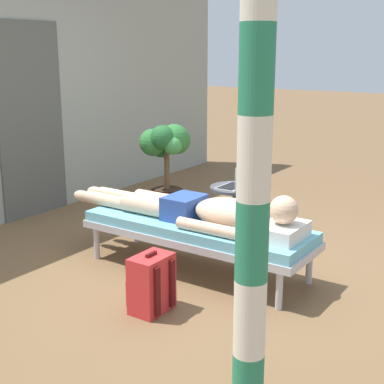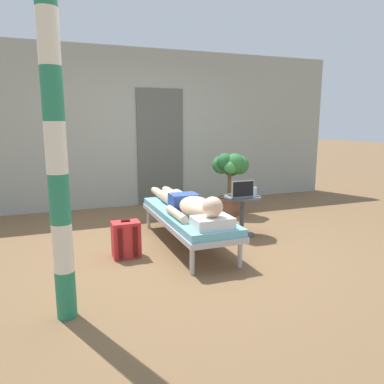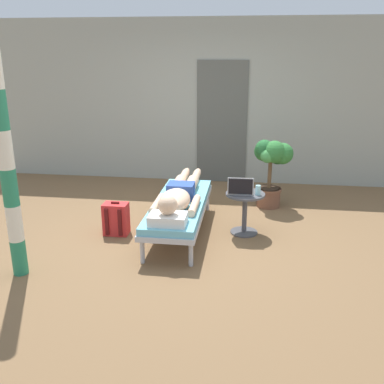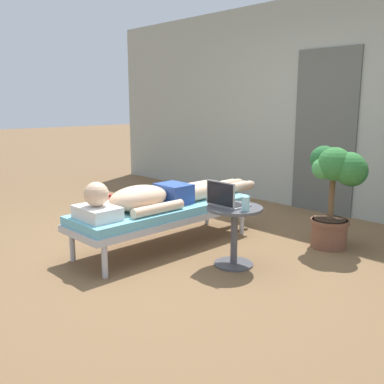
{
  "view_description": "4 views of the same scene",
  "coord_description": "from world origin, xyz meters",
  "px_view_note": "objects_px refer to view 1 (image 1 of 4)",
  "views": [
    {
      "loc": [
        -3.57,
        -2.31,
        1.74
      ],
      "look_at": [
        -0.06,
        0.08,
        0.65
      ],
      "focal_mm": 51.69,
      "sensor_mm": 36.0,
      "label": 1
    },
    {
      "loc": [
        -1.55,
        -4.03,
        1.49
      ],
      "look_at": [
        0.1,
        0.29,
        0.59
      ],
      "focal_mm": 34.65,
      "sensor_mm": 36.0,
      "label": 2
    },
    {
      "loc": [
        0.77,
        -4.96,
        2.19
      ],
      "look_at": [
        0.11,
        -0.08,
        0.58
      ],
      "focal_mm": 40.74,
      "sensor_mm": 36.0,
      "label": 3
    },
    {
      "loc": [
        3.07,
        -2.61,
        1.4
      ],
      "look_at": [
        0.13,
        0.21,
        0.55
      ],
      "focal_mm": 40.55,
      "sensor_mm": 36.0,
      "label": 4
    }
  ],
  "objects_px": {
    "side_table": "(236,204)",
    "backpack": "(151,284)",
    "lounge_chair": "(197,230)",
    "person_reclining": "(204,211)",
    "drink_glass": "(248,178)",
    "potted_plant": "(167,154)",
    "porch_post": "(254,158)",
    "laptop": "(238,183)"
  },
  "relations": [
    {
      "from": "person_reclining",
      "to": "drink_glass",
      "type": "xyz_separation_m",
      "value": [
        0.95,
        0.13,
        0.07
      ]
    },
    {
      "from": "laptop",
      "to": "porch_post",
      "type": "relative_size",
      "value": 0.12
    },
    {
      "from": "lounge_chair",
      "to": "person_reclining",
      "type": "relative_size",
      "value": 0.88
    },
    {
      "from": "backpack",
      "to": "porch_post",
      "type": "xyz_separation_m",
      "value": [
        -0.68,
        -1.12,
        1.1
      ]
    },
    {
      "from": "person_reclining",
      "to": "porch_post",
      "type": "distance_m",
      "value": 2.03
    },
    {
      "from": "side_table",
      "to": "laptop",
      "type": "relative_size",
      "value": 1.69
    },
    {
      "from": "person_reclining",
      "to": "potted_plant",
      "type": "relative_size",
      "value": 2.19
    },
    {
      "from": "person_reclining",
      "to": "laptop",
      "type": "height_order",
      "value": "laptop"
    },
    {
      "from": "drink_glass",
      "to": "laptop",
      "type": "bearing_deg",
      "value": -176.96
    },
    {
      "from": "person_reclining",
      "to": "side_table",
      "type": "distance_m",
      "value": 0.84
    },
    {
      "from": "lounge_chair",
      "to": "laptop",
      "type": "height_order",
      "value": "laptop"
    },
    {
      "from": "lounge_chair",
      "to": "porch_post",
      "type": "xyz_separation_m",
      "value": [
        -1.45,
        -1.26,
        0.95
      ]
    },
    {
      "from": "side_table",
      "to": "laptop",
      "type": "bearing_deg",
      "value": -139.48
    },
    {
      "from": "drink_glass",
      "to": "porch_post",
      "type": "bearing_deg",
      "value": -151.17
    },
    {
      "from": "laptop",
      "to": "drink_glass",
      "type": "bearing_deg",
      "value": 3.04
    },
    {
      "from": "drink_glass",
      "to": "backpack",
      "type": "relative_size",
      "value": 0.28
    },
    {
      "from": "drink_glass",
      "to": "potted_plant",
      "type": "bearing_deg",
      "value": 79.37
    },
    {
      "from": "lounge_chair",
      "to": "backpack",
      "type": "distance_m",
      "value": 0.8
    },
    {
      "from": "side_table",
      "to": "backpack",
      "type": "distance_m",
      "value": 1.6
    },
    {
      "from": "lounge_chair",
      "to": "laptop",
      "type": "xyz_separation_m",
      "value": [
        0.74,
        0.05,
        0.24
      ]
    },
    {
      "from": "laptop",
      "to": "lounge_chair",
      "type": "bearing_deg",
      "value": -175.97
    },
    {
      "from": "potted_plant",
      "to": "porch_post",
      "type": "height_order",
      "value": "porch_post"
    },
    {
      "from": "person_reclining",
      "to": "drink_glass",
      "type": "relative_size",
      "value": 18.35
    },
    {
      "from": "drink_glass",
      "to": "potted_plant",
      "type": "distance_m",
      "value": 1.12
    },
    {
      "from": "side_table",
      "to": "drink_glass",
      "type": "xyz_separation_m",
      "value": [
        0.15,
        -0.04,
        0.23
      ]
    },
    {
      "from": "porch_post",
      "to": "lounge_chair",
      "type": "bearing_deg",
      "value": 40.99
    },
    {
      "from": "lounge_chair",
      "to": "person_reclining",
      "type": "height_order",
      "value": "person_reclining"
    },
    {
      "from": "backpack",
      "to": "person_reclining",
      "type": "bearing_deg",
      "value": 5.34
    },
    {
      "from": "lounge_chair",
      "to": "porch_post",
      "type": "distance_m",
      "value": 2.14
    },
    {
      "from": "person_reclining",
      "to": "laptop",
      "type": "bearing_deg",
      "value": 9.27
    },
    {
      "from": "person_reclining",
      "to": "lounge_chair",
      "type": "bearing_deg",
      "value": 90.0
    },
    {
      "from": "laptop",
      "to": "drink_glass",
      "type": "distance_m",
      "value": 0.21
    },
    {
      "from": "laptop",
      "to": "potted_plant",
      "type": "distance_m",
      "value": 1.19
    },
    {
      "from": "person_reclining",
      "to": "porch_post",
      "type": "height_order",
      "value": "porch_post"
    },
    {
      "from": "side_table",
      "to": "person_reclining",
      "type": "bearing_deg",
      "value": -167.88
    },
    {
      "from": "person_reclining",
      "to": "potted_plant",
      "type": "bearing_deg",
      "value": 46.68
    },
    {
      "from": "lounge_chair",
      "to": "laptop",
      "type": "distance_m",
      "value": 0.78
    },
    {
      "from": "laptop",
      "to": "backpack",
      "type": "distance_m",
      "value": 1.58
    },
    {
      "from": "side_table",
      "to": "potted_plant",
      "type": "relative_size",
      "value": 0.53
    },
    {
      "from": "person_reclining",
      "to": "side_table",
      "type": "bearing_deg",
      "value": 12.12
    },
    {
      "from": "lounge_chair",
      "to": "laptop",
      "type": "bearing_deg",
      "value": 4.03
    },
    {
      "from": "potted_plant",
      "to": "side_table",
      "type": "bearing_deg",
      "value": -108.61
    }
  ]
}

